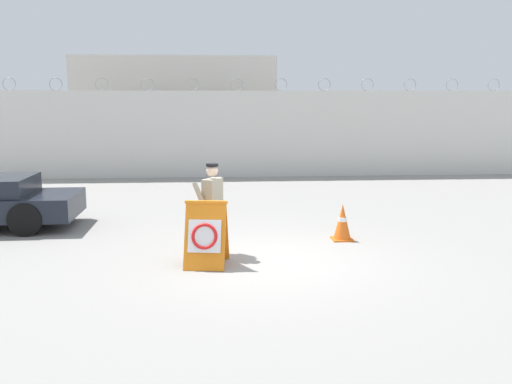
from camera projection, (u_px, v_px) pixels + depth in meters
ground_plane at (263, 261)px, 10.14m from camera, size 90.00×90.00×0.00m
perimeter_wall at (237, 134)px, 20.86m from camera, size 36.00×0.30×3.59m
building_block at (179, 112)px, 25.02m from camera, size 8.02×5.91×4.50m
barricade_sign at (206, 234)px, 9.79m from camera, size 0.80×0.90×1.14m
security_guard at (212, 204)px, 10.51m from camera, size 0.58×0.56×1.69m
traffic_cone_near at (342, 222)px, 11.62m from camera, size 0.42×0.42×0.74m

